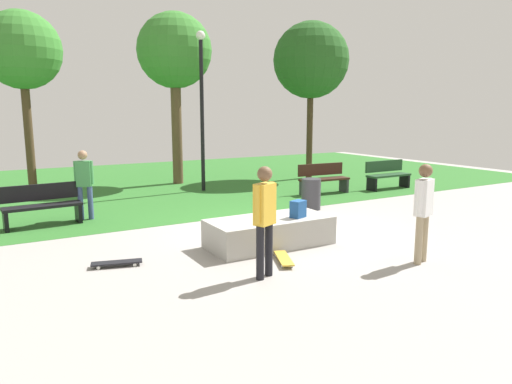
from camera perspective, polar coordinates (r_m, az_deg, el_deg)
ground_plane at (r=10.06m, az=1.68°, el=-4.46°), size 28.00×28.00×0.00m
grass_lawn at (r=16.95m, az=-12.06°, el=1.21°), size 26.60×12.65×0.01m
concrete_ledge at (r=8.74m, az=1.68°, el=-4.89°), size 2.32×1.06×0.53m
backpack_on_ledge at (r=8.73m, az=5.18°, el=-2.08°), size 0.33×0.29×0.32m
skater_performing_trick at (r=8.08m, az=19.82°, el=-1.63°), size 0.41×0.29×1.65m
skater_watching at (r=6.90m, az=1.06°, el=-2.65°), size 0.40×0.31×1.70m
skateboard_by_ledge at (r=7.86m, az=3.42°, el=-8.11°), size 0.49×0.82×0.08m
skateboard_spare at (r=7.96m, az=-16.68°, el=-8.28°), size 0.82×0.40×0.08m
park_bench_near_path at (r=14.34m, az=8.22°, el=1.71°), size 1.63×0.56×0.91m
park_bench_by_oak at (r=11.19m, az=-24.74°, el=-1.38°), size 1.63×0.58×0.91m
park_bench_near_lamppost at (r=15.66m, az=15.77°, el=2.12°), size 1.60×0.48×0.91m
tree_young_birch at (r=15.22m, az=-26.74°, el=15.10°), size 2.19×2.19×5.29m
tree_leaning_ash at (r=17.65m, az=6.75°, el=15.66°), size 2.74×2.74×5.69m
tree_slender_maple at (r=16.44m, az=-9.94°, el=16.45°), size 2.49×2.49×5.74m
lamp_post at (r=14.68m, az=-6.66°, el=11.44°), size 0.28×0.28×4.87m
trash_bin at (r=11.98m, az=6.76°, el=-0.26°), size 0.49×0.49×0.79m
pedestrian_with_backpack at (r=11.42m, az=-20.29°, el=1.57°), size 0.41×0.42×1.61m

